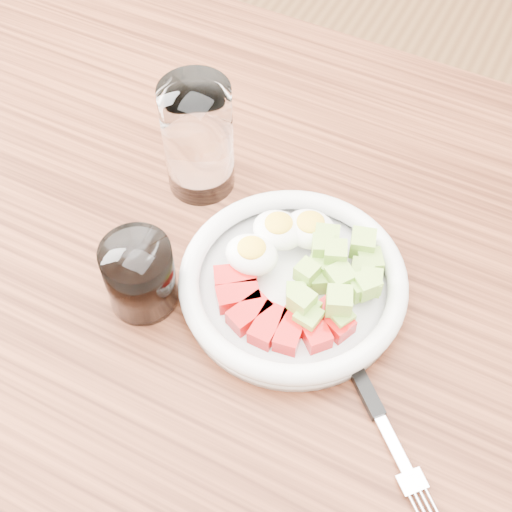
# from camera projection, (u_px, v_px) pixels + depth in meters

# --- Properties ---
(ground) EXTENTS (4.00, 4.00, 0.00)m
(ground) POSITION_uv_depth(u_px,v_px,m) (258.00, 493.00, 1.43)
(ground) COLOR brown
(ground) RESTS_ON ground
(dining_table) EXTENTS (1.50, 0.90, 0.77)m
(dining_table) POSITION_uv_depth(u_px,v_px,m) (260.00, 326.00, 0.88)
(dining_table) COLOR brown
(dining_table) RESTS_ON ground
(bowl) EXTENTS (0.25, 0.25, 0.06)m
(bowl) POSITION_uv_depth(u_px,v_px,m) (295.00, 279.00, 0.77)
(bowl) COLOR white
(bowl) RESTS_ON dining_table
(fork) EXTENTS (0.18, 0.17, 0.01)m
(fork) POSITION_uv_depth(u_px,v_px,m) (369.00, 396.00, 0.71)
(fork) COLOR black
(fork) RESTS_ON dining_table
(water_glass) EXTENTS (0.08, 0.08, 0.15)m
(water_glass) POSITION_uv_depth(u_px,v_px,m) (198.00, 139.00, 0.83)
(water_glass) COLOR white
(water_glass) RESTS_ON dining_table
(coffee_glass) EXTENTS (0.08, 0.08, 0.09)m
(coffee_glass) POSITION_uv_depth(u_px,v_px,m) (140.00, 276.00, 0.75)
(coffee_glass) COLOR white
(coffee_glass) RESTS_ON dining_table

